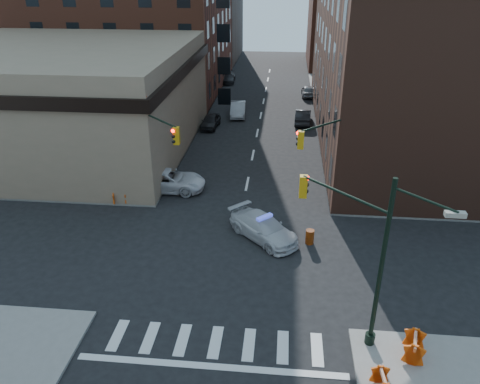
% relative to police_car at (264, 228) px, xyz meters
% --- Properties ---
extents(ground, '(140.00, 140.00, 0.00)m').
position_rel_police_car_xyz_m(ground, '(-1.66, -2.23, -0.72)').
color(ground, black).
rests_on(ground, ground).
extents(sidewalk_nw, '(34.00, 54.50, 0.15)m').
position_rel_police_car_xyz_m(sidewalk_nw, '(-24.66, 30.52, -0.65)').
color(sidewalk_nw, gray).
rests_on(sidewalk_nw, ground).
extents(sidewalk_ne, '(34.00, 54.50, 0.15)m').
position_rel_police_car_xyz_m(sidewalk_ne, '(21.34, 30.52, -0.65)').
color(sidewalk_ne, gray).
rests_on(sidewalk_ne, ground).
extents(bank_building, '(22.00, 22.00, 9.00)m').
position_rel_police_car_xyz_m(bank_building, '(-18.66, 14.27, 3.78)').
color(bank_building, '#8B735B').
rests_on(bank_building, ground).
extents(commercial_row_ne, '(14.00, 34.00, 14.00)m').
position_rel_police_car_xyz_m(commercial_row_ne, '(11.34, 20.27, 6.28)').
color(commercial_row_ne, '#502D20').
rests_on(commercial_row_ne, ground).
extents(filler_nw, '(20.00, 18.00, 16.00)m').
position_rel_police_car_xyz_m(filler_nw, '(-17.66, 59.77, 7.28)').
color(filler_nw, brown).
rests_on(filler_nw, ground).
extents(filler_ne, '(16.00, 16.00, 12.00)m').
position_rel_police_car_xyz_m(filler_ne, '(12.34, 55.77, 5.28)').
color(filler_ne, brown).
rests_on(filler_ne, ground).
extents(signal_pole_se, '(5.40, 5.27, 8.00)m').
position_rel_police_car_xyz_m(signal_pole_se, '(4.38, -7.76, 3.89)').
color(signal_pole_se, black).
rests_on(signal_pole_se, sidewalk_se).
extents(signal_pole_nw, '(3.58, 3.67, 8.00)m').
position_rel_police_car_xyz_m(signal_pole_nw, '(-7.51, 3.10, 3.61)').
color(signal_pole_nw, black).
rests_on(signal_pole_nw, sidewalk_nw).
extents(signal_pole_ne, '(3.67, 3.58, 8.00)m').
position_rel_police_car_xyz_m(signal_pole_ne, '(4.18, 3.12, 3.61)').
color(signal_pole_ne, black).
rests_on(signal_pole_ne, sidewalk_ne).
extents(tree_ne_near, '(3.00, 3.00, 4.85)m').
position_rel_police_car_xyz_m(tree_ne_near, '(5.84, 23.77, 2.77)').
color(tree_ne_near, black).
rests_on(tree_ne_near, sidewalk_ne).
extents(tree_ne_far, '(3.00, 3.00, 4.85)m').
position_rel_police_car_xyz_m(tree_ne_far, '(5.84, 31.77, 2.77)').
color(tree_ne_far, black).
rests_on(tree_ne_far, sidewalk_ne).
extents(police_car, '(4.95, 4.97, 1.45)m').
position_rel_police_car_xyz_m(police_car, '(0.00, 0.00, 0.00)').
color(police_car, silver).
rests_on(police_car, ground).
extents(pickup, '(5.62, 2.64, 1.56)m').
position_rel_police_car_xyz_m(pickup, '(-7.46, 6.14, 0.05)').
color(pickup, silver).
rests_on(pickup, ground).
extents(parked_car_wnear, '(1.91, 4.08, 1.35)m').
position_rel_police_car_xyz_m(parked_car_wnear, '(-6.57, 21.01, -0.05)').
color(parked_car_wnear, black).
rests_on(parked_car_wnear, ground).
extents(parked_car_wfar, '(1.87, 4.66, 1.51)m').
position_rel_police_car_xyz_m(parked_car_wfar, '(-4.16, 25.40, 0.03)').
color(parked_car_wfar, '#999BA2').
rests_on(parked_car_wfar, ground).
extents(parked_car_wdeep, '(1.96, 4.52, 1.29)m').
position_rel_police_car_xyz_m(parked_car_wdeep, '(-7.16, 41.24, -0.08)').
color(parked_car_wdeep, black).
rests_on(parked_car_wdeep, ground).
extents(parked_car_enear, '(1.82, 4.57, 1.48)m').
position_rel_police_car_xyz_m(parked_car_enear, '(2.92, 23.47, 0.02)').
color(parked_car_enear, black).
rests_on(parked_car_enear, ground).
extents(parked_car_efar, '(1.73, 4.14, 1.40)m').
position_rel_police_car_xyz_m(parked_car_efar, '(3.84, 34.70, -0.02)').
color(parked_car_efar, gray).
rests_on(parked_car_efar, ground).
extents(pedestrian_a, '(0.76, 0.74, 1.76)m').
position_rel_police_car_xyz_m(pedestrian_a, '(-8.64, 3.79, 0.31)').
color(pedestrian_a, black).
rests_on(pedestrian_a, sidewalk_nw).
extents(pedestrian_b, '(0.99, 0.80, 1.92)m').
position_rel_police_car_xyz_m(pedestrian_b, '(-13.57, 5.47, 0.38)').
color(pedestrian_b, black).
rests_on(pedestrian_b, sidewalk_nw).
extents(pedestrian_c, '(1.09, 0.64, 1.75)m').
position_rel_police_car_xyz_m(pedestrian_c, '(-14.66, 3.77, 0.30)').
color(pedestrian_c, '#212932').
rests_on(pedestrian_c, sidewalk_nw).
extents(barrel_road, '(0.54, 0.54, 0.90)m').
position_rel_police_car_xyz_m(barrel_road, '(2.80, -0.33, -0.27)').
color(barrel_road, '#C03809').
rests_on(barrel_road, ground).
extents(barrel_bank, '(0.70, 0.70, 0.95)m').
position_rel_police_car_xyz_m(barrel_bank, '(-6.88, 6.57, -0.25)').
color(barrel_bank, '#C65E09').
rests_on(barrel_bank, ground).
extents(barricade_se_a, '(1.00, 1.48, 1.02)m').
position_rel_police_car_xyz_m(barricade_se_a, '(6.84, -9.15, -0.06)').
color(barricade_se_a, red).
rests_on(barricade_se_a, sidewalk_se).
extents(barricade_se_b, '(0.64, 1.17, 0.85)m').
position_rel_police_car_xyz_m(barricade_se_b, '(5.20, -11.15, -0.15)').
color(barricade_se_b, red).
rests_on(barricade_se_b, sidewalk_se).
extents(barricade_nw_a, '(1.36, 0.71, 1.00)m').
position_rel_police_car_xyz_m(barricade_nw_a, '(-10.46, 5.77, -0.07)').
color(barricade_nw_a, orange).
rests_on(barricade_nw_a, sidewalk_nw).
extents(barricade_nw_b, '(1.17, 0.75, 0.81)m').
position_rel_police_car_xyz_m(barricade_nw_b, '(-10.20, 3.47, -0.17)').
color(barricade_nw_b, '#D04B09').
rests_on(barricade_nw_b, sidewalk_nw).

